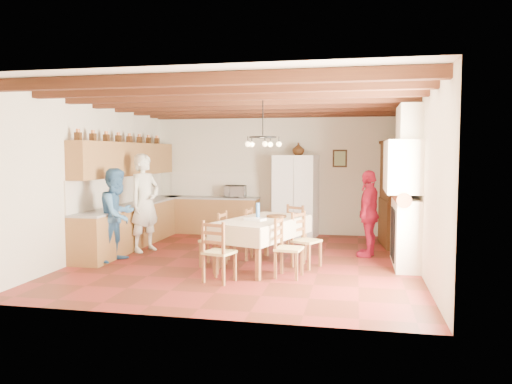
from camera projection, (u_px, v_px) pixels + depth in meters
floor at (247, 261)px, 9.17m from camera, size 6.00×6.50×0.02m
ceiling at (247, 95)px, 8.94m from camera, size 6.00×6.50×0.02m
wall_back at (276, 173)px, 12.24m from camera, size 6.00×0.02×3.00m
wall_front at (188, 194)px, 5.87m from camera, size 6.00×0.02×3.00m
wall_left at (96, 178)px, 9.65m from camera, size 0.02×6.50×3.00m
wall_right at (420, 181)px, 8.46m from camera, size 0.02×6.50×3.00m
ceiling_beams at (247, 101)px, 8.94m from camera, size 6.00×6.30×0.16m
lower_cabinets_left at (135, 225)px, 10.70m from camera, size 0.60×4.30×0.86m
lower_cabinets_back at (212, 216)px, 12.33m from camera, size 2.30×0.60×0.86m
countertop_left at (135, 205)px, 10.66m from camera, size 0.62×4.30×0.04m
countertop_back at (212, 198)px, 12.29m from camera, size 2.34×0.62×0.04m
backsplash_left at (122, 189)px, 10.69m from camera, size 0.03×4.30×0.60m
backsplash_back at (215, 184)px, 12.55m from camera, size 2.30×0.03×0.60m
upper_cabinets at (128, 159)px, 10.61m from camera, size 0.35×4.20×0.70m
fireplace at (401, 186)px, 8.72m from camera, size 0.56×1.60×2.80m
wall_picture at (340, 158)px, 11.88m from camera, size 0.34×0.03×0.42m
refrigerator at (296, 196)px, 11.75m from camera, size 1.04×0.89×1.93m
hutch at (395, 194)px, 10.57m from camera, size 0.65×1.28×2.24m
dining_table at (263, 224)px, 8.65m from camera, size 1.55×2.14×0.84m
chandelier at (263, 137)px, 8.53m from camera, size 0.47×0.47×0.03m
chair_left_near at (213, 239)px, 8.74m from camera, size 0.43×0.45×0.96m
chair_left_far at (240, 233)px, 9.33m from camera, size 0.43×0.45×0.96m
chair_right_near at (289, 248)px, 7.92m from camera, size 0.45×0.47×0.96m
chair_right_far at (306, 240)px, 8.64m from camera, size 0.55×0.56×0.96m
chair_end_near at (219, 251)px, 7.64m from camera, size 0.52×0.51×0.96m
chair_end_far at (290, 230)px, 9.73m from camera, size 0.56×0.55×0.96m
person_man at (145, 203)px, 10.02m from camera, size 0.72×0.84×1.97m
person_woman_blue at (118, 215)px, 9.08m from camera, size 0.80×0.95×1.71m
person_woman_red at (369, 213)px, 9.53m from camera, size 0.62×1.04×1.66m
microwave at (235, 191)px, 12.16m from camera, size 0.56×0.41×0.29m
fridge_vase at (298, 149)px, 11.65m from camera, size 0.31×0.31×0.29m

